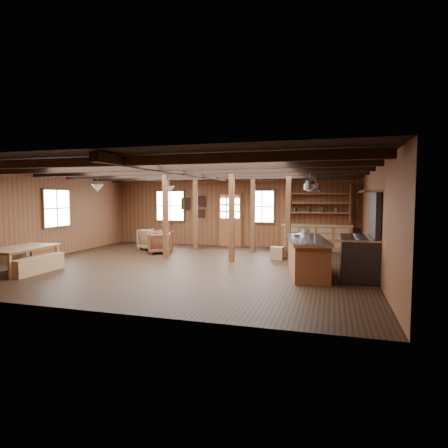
{
  "coord_description": "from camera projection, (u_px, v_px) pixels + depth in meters",
  "views": [
    {
      "loc": [
        3.95,
        -9.99,
        1.99
      ],
      "look_at": [
        0.69,
        1.23,
        1.13
      ],
      "focal_mm": 30.0,
      "sensor_mm": 36.0,
      "label": 1
    }
  ],
  "objects": [
    {
      "name": "window_left",
      "position": [
        57.0,
        208.0,
        12.55
      ],
      "size": [
        0.14,
        1.24,
        1.32
      ],
      "color": "white",
      "rests_on": "wall_back"
    },
    {
      "name": "kitchen_island",
      "position": [
        307.0,
        256.0,
        9.49
      ],
      "size": [
        1.29,
        2.61,
        1.2
      ],
      "rotation": [
        0.0,
        0.0,
        0.17
      ],
      "color": "brown",
      "rests_on": "floor"
    },
    {
      "name": "bench_aisle",
      "position": [
        38.0,
        265.0,
        9.75
      ],
      "size": [
        0.3,
        1.59,
        0.44
      ],
      "primitive_type": "cube",
      "color": "#976C44",
      "rests_on": "floor"
    },
    {
      "name": "back_door",
      "position": [
        230.0,
        224.0,
        15.01
      ],
      "size": [
        1.02,
        0.08,
        2.15
      ],
      "color": "brown",
      "rests_on": "floor"
    },
    {
      "name": "bowl",
      "position": [
        296.0,
        235.0,
        9.95
      ],
      "size": [
        0.34,
        0.34,
        0.07
      ],
      "primitive_type": "imported",
      "rotation": [
        0.0,
        0.0,
        0.23
      ],
      "color": "silver",
      "rests_on": "kitchen_island"
    },
    {
      "name": "armchair_a",
      "position": [
        159.0,
        243.0,
        13.16
      ],
      "size": [
        1.06,
        1.06,
        0.72
      ],
      "primitive_type": "imported",
      "rotation": [
        0.0,
        0.0,
        3.67
      ],
      "color": "brown",
      "rests_on": "floor"
    },
    {
      "name": "window_back_left",
      "position": [
        170.0,
        206.0,
        15.69
      ],
      "size": [
        1.32,
        0.06,
        1.32
      ],
      "color": "white",
      "rests_on": "wall_back"
    },
    {
      "name": "counter_pot",
      "position": [
        305.0,
        232.0,
        10.3
      ],
      "size": [
        0.3,
        0.3,
        0.18
      ],
      "primitive_type": "cylinder",
      "color": "silver",
      "rests_on": "kitchen_island"
    },
    {
      "name": "back_counter",
      "position": [
        317.0,
        234.0,
        13.85
      ],
      "size": [
        2.55,
        0.6,
        2.45
      ],
      "color": "brown",
      "rests_on": "floor"
    },
    {
      "name": "dining_table",
      "position": [
        23.0,
        260.0,
        9.89
      ],
      "size": [
        1.11,
        1.91,
        0.66
      ],
      "primitive_type": "imported",
      "rotation": [
        0.0,
        0.0,
        1.61
      ],
      "color": "olive",
      "rests_on": "floor"
    },
    {
      "name": "commercial_range",
      "position": [
        361.0,
        251.0,
        9.07
      ],
      "size": [
        0.89,
        1.74,
        2.14
      ],
      "color": "#2C2B2E",
      "rests_on": "floor"
    },
    {
      "name": "step_stool",
      "position": [
        277.0,
        253.0,
        11.88
      ],
      "size": [
        0.48,
        0.37,
        0.4
      ],
      "primitive_type": "cube",
      "rotation": [
        0.0,
        0.0,
        -0.12
      ],
      "color": "#976C44",
      "rests_on": "floor"
    },
    {
      "name": "bench_wall",
      "position": [
        1.0,
        263.0,
        10.1
      ],
      "size": [
        0.27,
        1.46,
        0.4
      ],
      "primitive_type": "cube",
      "color": "#976C44",
      "rests_on": "floor"
    },
    {
      "name": "notice_boards",
      "position": [
        195.0,
        205.0,
        15.37
      ],
      "size": [
        1.08,
        0.03,
        0.9
      ],
      "color": "beige",
      "rests_on": "wall_back"
    },
    {
      "name": "room",
      "position": [
        189.0,
        217.0,
        10.71
      ],
      "size": [
        10.04,
        9.04,
        2.84
      ],
      "color": "black",
      "rests_on": "ground"
    },
    {
      "name": "pot_rack",
      "position": [
        313.0,
        186.0,
        9.88
      ],
      "size": [
        0.35,
        3.0,
        0.44
      ],
      "color": "#2C2B2E",
      "rests_on": "ceiling"
    },
    {
      "name": "armchair_b",
      "position": [
        162.0,
        241.0,
        14.01
      ],
      "size": [
        0.8,
        0.82,
        0.69
      ],
      "primitive_type": "imported",
      "rotation": [
        0.0,
        0.0,
        3.23
      ],
      "color": "#5D2D1C",
      "rests_on": "floor"
    },
    {
      "name": "window_back_right",
      "position": [
        262.0,
        207.0,
        14.6
      ],
      "size": [
        1.02,
        0.06,
        1.32
      ],
      "color": "white",
      "rests_on": "wall_back"
    },
    {
      "name": "pendant_lamps",
      "position": [
        136.0,
        189.0,
        12.23
      ],
      "size": [
        1.86,
        2.36,
        0.66
      ],
      "color": "#2C2B2E",
      "rests_on": "ceiling"
    },
    {
      "name": "armchair_c",
      "position": [
        153.0,
        239.0,
        14.08
      ],
      "size": [
        1.08,
        1.1,
        0.77
      ],
      "primitive_type": "imported",
      "rotation": [
        0.0,
        0.0,
        2.76
      ],
      "color": "brown",
      "rests_on": "floor"
    },
    {
      "name": "ceiling_joists",
      "position": [
        191.0,
        173.0,
        10.78
      ],
      "size": [
        9.8,
        8.82,
        0.18
      ],
      "color": "black",
      "rests_on": "ceiling"
    },
    {
      "name": "timber_posts",
      "position": [
        226.0,
        214.0,
        12.56
      ],
      "size": [
        3.95,
        2.35,
        2.8
      ],
      "color": "#442C13",
      "rests_on": "floor"
    }
  ]
}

